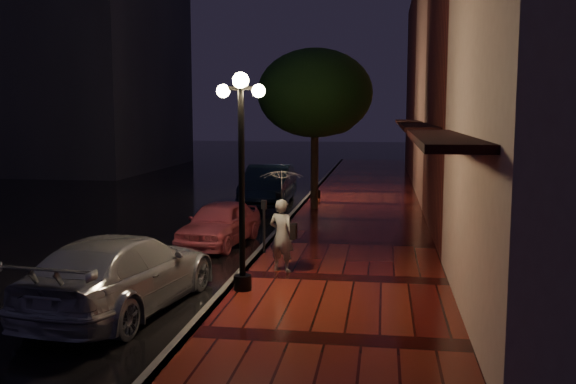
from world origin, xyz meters
The scene contains 14 objects.
ground centered at (0.00, 0.00, 0.00)m, with size 120.00×120.00×0.00m, color black.
sidewalk centered at (2.25, 0.00, 0.07)m, with size 4.50×60.00×0.15m, color #420E0B.
curb centered at (0.00, 0.00, 0.07)m, with size 0.25×60.00×0.15m, color #595451.
storefront_mid centered at (7.00, 2.00, 5.50)m, with size 5.00×8.00×11.00m, color #511914.
storefront_far centered at (7.00, 10.00, 4.50)m, with size 5.00×8.00×9.00m, color #8C5951.
storefront_extra centered at (7.00, 20.00, 5.00)m, with size 5.00×12.00×10.00m, color #511914.
streetlamp_near centered at (0.35, -5.00, 2.60)m, with size 0.96×0.36×4.31m.
streetlamp_far centered at (0.35, 9.00, 2.60)m, with size 0.96×0.36×4.31m.
street_tree centered at (0.61, 5.99, 4.24)m, with size 4.16×4.16×5.80m.
pink_car centered at (-1.38, -0.14, 0.62)m, with size 1.46×3.63×1.24m, color #D15669.
navy_car centered at (-1.40, 7.63, 0.79)m, with size 1.67×4.79×1.58m, color black.
silver_car centered at (-1.69, -6.16, 0.72)m, with size 2.02×4.97×1.44m, color #9A9BA1.
woman_with_umbrella centered at (0.90, -3.41, 1.67)m, with size 0.95×0.97×2.29m.
parking_meter centered at (0.15, -1.60, 0.96)m, with size 0.13×0.11×1.34m.
Camera 1 is at (3.11, -17.23, 3.72)m, focal length 40.00 mm.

